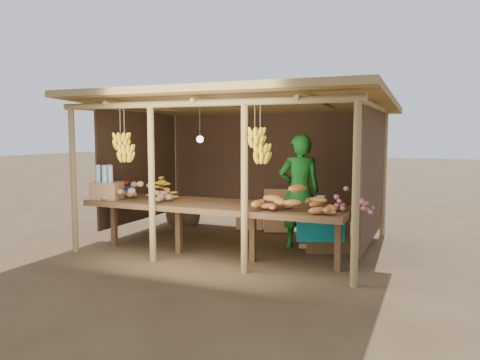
% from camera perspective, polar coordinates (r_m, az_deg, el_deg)
% --- Properties ---
extents(ground, '(60.00, 60.00, 0.00)m').
position_cam_1_polar(ground, '(7.79, 0.00, -7.71)').
color(ground, brown).
rests_on(ground, ground).
extents(stall_structure, '(4.70, 3.50, 2.43)m').
position_cam_1_polar(stall_structure, '(7.52, -0.44, 6.47)').
color(stall_structure, '#9C8150').
rests_on(stall_structure, ground).
extents(counter, '(3.90, 1.05, 0.80)m').
position_cam_1_polar(counter, '(6.80, -3.14, -3.34)').
color(counter, brown).
rests_on(counter, ground).
extents(potato_heap, '(1.16, 0.92, 0.37)m').
position_cam_1_polar(potato_heap, '(7.15, -12.40, -1.03)').
color(potato_heap, '#906C4A').
rests_on(potato_heap, counter).
extents(sweet_potato_heap, '(1.28, 0.95, 0.36)m').
position_cam_1_polar(sweet_potato_heap, '(6.17, 6.60, -2.00)').
color(sweet_potato_heap, '#B96C2F').
rests_on(sweet_potato_heap, counter).
extents(onion_heap, '(0.80, 0.65, 0.35)m').
position_cam_1_polar(onion_heap, '(6.15, 12.86, -2.19)').
color(onion_heap, '#CB6272').
rests_on(onion_heap, counter).
extents(banana_pile, '(0.63, 0.51, 0.35)m').
position_cam_1_polar(banana_pile, '(7.52, -9.06, -0.74)').
color(banana_pile, gold).
rests_on(banana_pile, counter).
extents(tomato_basin, '(0.41, 0.41, 0.21)m').
position_cam_1_polar(tomato_basin, '(8.08, -14.19, -1.01)').
color(tomato_basin, navy).
rests_on(tomato_basin, counter).
extents(bottle_box, '(0.47, 0.41, 0.53)m').
position_cam_1_polar(bottle_box, '(7.46, -15.93, -0.70)').
color(bottle_box, '#9B6C45').
rests_on(bottle_box, counter).
extents(vendor, '(0.77, 0.66, 1.79)m').
position_cam_1_polar(vendor, '(7.45, 7.27, -1.35)').
color(vendor, '#186F20').
rests_on(vendor, ground).
extents(tarp_crate, '(0.91, 0.85, 0.87)m').
position_cam_1_polar(tarp_crate, '(7.41, 10.34, -5.68)').
color(tarp_crate, brown).
rests_on(tarp_crate, ground).
extents(carton_stack, '(1.15, 0.55, 0.79)m').
position_cam_1_polar(carton_stack, '(8.73, 3.43, -3.93)').
color(carton_stack, '#9B6C45').
rests_on(carton_stack, ground).
extents(burlap_sacks, '(0.73, 0.38, 0.51)m').
position_cam_1_polar(burlap_sacks, '(9.43, -6.98, -4.02)').
color(burlap_sacks, '#4A3222').
rests_on(burlap_sacks, ground).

